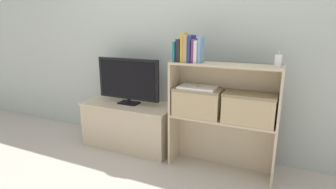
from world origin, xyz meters
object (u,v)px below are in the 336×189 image
at_px(storage_basket_right, 249,107).
at_px(laptop, 198,87).
at_px(baby_monitor, 278,61).
at_px(book_plum, 195,51).
at_px(tv, 128,80).
at_px(book_mustard, 184,47).
at_px(book_navy, 192,49).
at_px(book_skyblue, 201,50).
at_px(storage_basket_left, 198,101).
at_px(book_teal, 177,51).
at_px(book_charcoal, 180,50).
at_px(book_ivory, 198,52).
at_px(tv_stand, 130,125).
at_px(book_tan, 188,48).

distance_m(storage_basket_right, laptop, 0.48).
bearing_deg(baby_monitor, book_plum, -177.80).
distance_m(tv, storage_basket_right, 1.29).
xyz_separation_m(tv, book_mustard, (0.68, -0.12, 0.37)).
bearing_deg(baby_monitor, book_navy, -177.89).
distance_m(book_navy, book_plum, 0.03).
bearing_deg(book_navy, book_skyblue, -0.00).
xyz_separation_m(book_navy, laptop, (0.07, 0.01, -0.34)).
distance_m(storage_basket_left, laptop, 0.13).
bearing_deg(book_teal, laptop, 3.10).
relative_size(book_plum, storage_basket_right, 0.47).
xyz_separation_m(book_teal, book_charcoal, (0.03, 0.00, 0.01)).
relative_size(tv, book_ivory, 3.80).
bearing_deg(book_skyblue, storage_basket_left, 150.12).
relative_size(tv_stand, book_mustard, 4.01).
distance_m(tv, book_mustard, 0.79).
xyz_separation_m(tv_stand, book_plum, (0.78, -0.12, 0.86)).
bearing_deg(tv, storage_basket_right, -4.70).
distance_m(tv_stand, book_mustard, 1.13).
xyz_separation_m(book_navy, book_plum, (0.03, 0.00, -0.01)).
bearing_deg(baby_monitor, book_ivory, -177.70).
xyz_separation_m(book_charcoal, laptop, (0.17, 0.01, -0.33)).
xyz_separation_m(tv_stand, tv, (0.00, -0.00, 0.51)).
xyz_separation_m(book_tan, book_navy, (0.04, 0.00, -0.00)).
distance_m(book_tan, book_plum, 0.07).
bearing_deg(book_tan, baby_monitor, 2.01).
xyz_separation_m(tv, book_plum, (0.78, -0.12, 0.35)).
relative_size(tv_stand, storage_basket_right, 2.34).
height_order(book_mustard, book_skyblue, book_mustard).
bearing_deg(book_tan, storage_basket_right, 1.15).
height_order(tv_stand, book_navy, book_navy).
bearing_deg(book_teal, book_charcoal, 0.00).
bearing_deg(tv_stand, book_teal, -10.94).
height_order(book_teal, book_navy, book_navy).
height_order(book_navy, baby_monitor, book_navy).
relative_size(tv, book_plum, 3.56).
height_order(book_tan, laptop, book_tan).
height_order(book_mustard, storage_basket_left, book_mustard).
xyz_separation_m(book_skyblue, storage_basket_right, (0.44, 0.01, -0.47)).
xyz_separation_m(book_charcoal, book_navy, (0.11, 0.00, 0.02)).
relative_size(tv_stand, book_tan, 4.27).
bearing_deg(laptop, book_charcoal, -176.30).
bearing_deg(book_ivory, book_charcoal, 180.00).
relative_size(tv_stand, book_ivory, 5.32).
bearing_deg(book_teal, book_navy, 0.00).
xyz_separation_m(book_plum, storage_basket_left, (0.04, 0.01, -0.46)).
relative_size(storage_basket_right, laptop, 1.30).
height_order(book_plum, storage_basket_right, book_plum).
bearing_deg(book_skyblue, book_mustard, 180.00).
distance_m(book_plum, book_ivory, 0.03).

